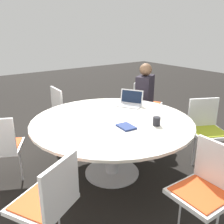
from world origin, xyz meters
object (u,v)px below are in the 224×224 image
object	(u,v)px
chair_2	(0,144)
laptop	(130,102)
chair_4	(206,185)
spiral_notebook	(126,127)
chair_1	(65,108)
chair_0	(145,101)
chair_5	(207,126)
person_0	(146,94)
coffee_cup	(157,121)
chair_3	(48,198)

from	to	relation	value
chair_2	laptop	xyz separation A→B (m)	(-0.21, -1.73, 0.25)
chair_4	spiral_notebook	world-z (taller)	chair_4
chair_1	chair_4	world-z (taller)	same
chair_4	chair_2	bearing A→B (deg)	35.09
chair_0	chair_5	bearing A→B (deg)	53.38
person_0	laptop	size ratio (longest dim) A/B	3.11
coffee_cup	chair_0	bearing A→B (deg)	-38.71
spiral_notebook	coffee_cup	size ratio (longest dim) A/B	2.25
chair_3	chair_5	xyz separation A→B (m)	(0.17, -2.28, 0.00)
person_0	chair_2	bearing A→B (deg)	-26.98
chair_4	chair_5	xyz separation A→B (m)	(0.78, -1.15, 0.00)
chair_3	laptop	size ratio (longest dim) A/B	2.23
chair_0	laptop	size ratio (longest dim) A/B	2.23
chair_5	person_0	distance (m)	1.19
laptop	chair_3	bearing A→B (deg)	-88.93
chair_2	chair_4	size ratio (longest dim) A/B	1.00
chair_3	laptop	bearing A→B (deg)	2.48
chair_4	coffee_cup	size ratio (longest dim) A/B	8.93
chair_0	laptop	world-z (taller)	laptop
chair_3	chair_5	size ratio (longest dim) A/B	1.00
chair_2	laptop	world-z (taller)	laptop
laptop	coffee_cup	xyz separation A→B (m)	(-0.76, 0.25, -0.01)
person_0	coffee_cup	distance (m)	1.40
chair_3	person_0	distance (m)	2.64
chair_2	chair_5	world-z (taller)	same
coffee_cup	chair_2	bearing A→B (deg)	56.74
laptop	spiral_notebook	xyz separation A→B (m)	(-0.61, 0.57, -0.05)
chair_0	person_0	bearing A→B (deg)	19.13
chair_0	coffee_cup	xyz separation A→B (m)	(-1.29, 1.03, 0.24)
chair_1	spiral_notebook	bearing A→B (deg)	2.49
chair_1	chair_2	world-z (taller)	same
chair_1	chair_4	size ratio (longest dim) A/B	1.00
laptop	chair_4	bearing A→B (deg)	-48.11
person_0	spiral_notebook	world-z (taller)	person_0
person_0	laptop	bearing A→B (deg)	-1.27
person_0	coffee_cup	xyz separation A→B (m)	(-1.10, 0.87, 0.05)
spiral_notebook	coffee_cup	bearing A→B (deg)	-115.60
chair_3	chair_5	world-z (taller)	same
chair_1	chair_3	xyz separation A→B (m)	(-1.97, 1.09, 0.00)
chair_3	chair_4	distance (m)	1.28
chair_3	person_0	world-z (taller)	person_0
chair_5	chair_2	bearing A→B (deg)	2.45
chair_4	person_0	distance (m)	2.27
chair_1	person_0	bearing A→B (deg)	64.82
person_0	laptop	world-z (taller)	person_0
chair_2	spiral_notebook	distance (m)	1.43
chair_1	spiral_notebook	xyz separation A→B (m)	(-1.57, 0.01, 0.20)
chair_5	person_0	bearing A→B (deg)	-63.14
chair_2	person_0	xyz separation A→B (m)	(0.13, -2.35, 0.19)
chair_0	chair_4	size ratio (longest dim) A/B	1.00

